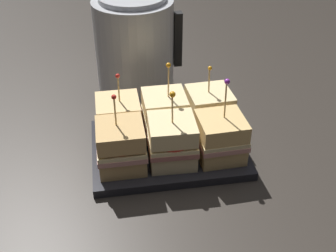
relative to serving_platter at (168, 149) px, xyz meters
name	(u,v)px	position (x,y,z in m)	size (l,w,h in m)	color
ground_plane	(168,152)	(0.00, 0.00, -0.01)	(6.00, 6.00, 0.00)	#2D2823
serving_platter	(168,149)	(0.00, 0.00, 0.00)	(0.32, 0.23, 0.02)	#232328
sandwich_front_left	(121,146)	(-0.10, -0.05, 0.06)	(0.09, 0.09, 0.16)	tan
sandwich_front_center	(171,141)	(0.00, -0.05, 0.06)	(0.10, 0.10, 0.16)	beige
sandwich_front_right	(220,137)	(0.10, -0.05, 0.05)	(0.10, 0.10, 0.17)	tan
sandwich_back_left	(119,119)	(-0.10, 0.05, 0.05)	(0.09, 0.09, 0.15)	#DBB77A
sandwich_back_center	(165,114)	(0.00, 0.05, 0.06)	(0.09, 0.09, 0.17)	beige
sandwich_back_right	(209,111)	(0.10, 0.05, 0.06)	(0.10, 0.10, 0.15)	beige
kettle_steel	(135,45)	(-0.04, 0.29, 0.11)	(0.22, 0.20, 0.27)	#B7BABF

